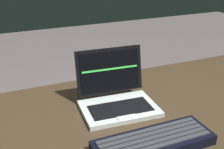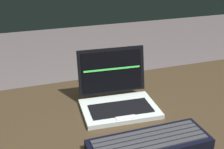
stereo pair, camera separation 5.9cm
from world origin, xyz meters
The scene contains 3 objects.
desk centered at (0.00, 0.00, 0.63)m, with size 1.69×0.69×0.73m.
laptop_front centered at (-0.04, 0.08, 0.77)m, with size 0.27×0.23×0.19m.
external_keyboard centered at (-0.04, -0.17, 0.75)m, with size 0.34×0.12×0.03m.
Camera 2 is at (-0.36, -0.77, 1.25)m, focal length 47.43 mm.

